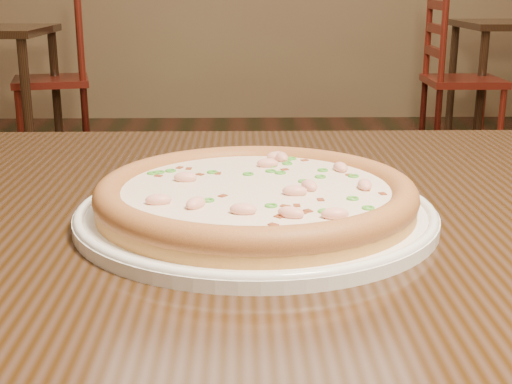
{
  "coord_description": "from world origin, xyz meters",
  "views": [
    {
      "loc": [
        -0.1,
        -0.83,
        0.98
      ],
      "look_at": [
        -0.08,
        -0.16,
        0.78
      ],
      "focal_mm": 50.0,
      "sensor_mm": 36.0,
      "label": 1
    }
  ],
  "objects_px": {
    "plate": "(256,212)",
    "chair_c": "(454,80)",
    "chair_b": "(61,79)",
    "pizza": "(256,195)",
    "hero_table": "(363,290)"
  },
  "relations": [
    {
      "from": "hero_table",
      "to": "chair_b",
      "type": "bearing_deg",
      "value": 108.87
    },
    {
      "from": "pizza",
      "to": "chair_c",
      "type": "height_order",
      "value": "chair_c"
    },
    {
      "from": "hero_table",
      "to": "plate",
      "type": "bearing_deg",
      "value": -157.38
    },
    {
      "from": "plate",
      "to": "pizza",
      "type": "height_order",
      "value": "pizza"
    },
    {
      "from": "chair_c",
      "to": "pizza",
      "type": "bearing_deg",
      "value": -109.53
    },
    {
      "from": "plate",
      "to": "chair_c",
      "type": "bearing_deg",
      "value": 70.46
    },
    {
      "from": "hero_table",
      "to": "pizza",
      "type": "distance_m",
      "value": 0.18
    },
    {
      "from": "plate",
      "to": "chair_c",
      "type": "relative_size",
      "value": 0.38
    },
    {
      "from": "hero_table",
      "to": "pizza",
      "type": "height_order",
      "value": "pizza"
    },
    {
      "from": "chair_c",
      "to": "chair_b",
      "type": "bearing_deg",
      "value": 178.36
    },
    {
      "from": "plate",
      "to": "pizza",
      "type": "distance_m",
      "value": 0.02
    },
    {
      "from": "chair_c",
      "to": "hero_table",
      "type": "bearing_deg",
      "value": -108.0
    },
    {
      "from": "hero_table",
      "to": "plate",
      "type": "distance_m",
      "value": 0.17
    },
    {
      "from": "plate",
      "to": "chair_b",
      "type": "height_order",
      "value": "chair_b"
    },
    {
      "from": "hero_table",
      "to": "chair_c",
      "type": "xyz_separation_m",
      "value": [
        1.11,
        3.41,
        -0.21
      ]
    }
  ]
}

